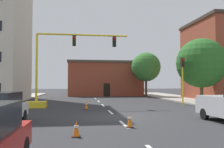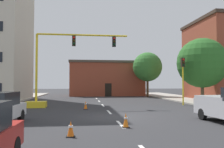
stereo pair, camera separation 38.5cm
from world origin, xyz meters
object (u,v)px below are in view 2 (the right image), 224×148
traffic_cone_roadside_a (71,129)px  tree_right_far (147,67)px  traffic_signal_gantry (50,83)px  traffic_cone_roadside_b (126,120)px  traffic_light_pole_right (183,70)px  tree_right_mid (202,63)px  traffic_cone_roadside_c (86,105)px

traffic_cone_roadside_a → tree_right_far: bearing=68.2°
traffic_signal_gantry → traffic_cone_roadside_b: bearing=-64.3°
traffic_light_pole_right → traffic_cone_roadside_a: bearing=-129.2°
traffic_light_pole_right → tree_right_far: bearing=88.7°
traffic_signal_gantry → traffic_light_pole_right: 13.15m
traffic_signal_gantry → tree_right_mid: tree_right_mid is taller
traffic_signal_gantry → traffic_light_pole_right: (13.08, 0.55, 1.27)m
tree_right_mid → traffic_cone_roadside_c: (-12.81, -4.30, -4.08)m
traffic_signal_gantry → traffic_light_pole_right: size_ratio=1.94×
traffic_signal_gantry → tree_right_mid: size_ratio=1.30×
traffic_signal_gantry → traffic_cone_roadside_b: (5.13, -10.67, -1.90)m
tree_right_far → traffic_cone_roadside_b: tree_right_far is taller
traffic_light_pole_right → traffic_cone_roadside_c: traffic_light_pole_right is taller
traffic_cone_roadside_a → tree_right_mid: bearing=47.3°
traffic_cone_roadside_b → tree_right_far: bearing=72.1°
traffic_cone_roadside_a → traffic_cone_roadside_c: traffic_cone_roadside_c is taller
traffic_signal_gantry → traffic_cone_roadside_b: traffic_signal_gantry is taller
traffic_light_pole_right → tree_right_far: 14.45m
traffic_signal_gantry → traffic_light_pole_right: bearing=2.4°
traffic_light_pole_right → traffic_cone_roadside_b: traffic_light_pole_right is taller
tree_right_mid → tree_right_far: size_ratio=0.99×
traffic_light_pole_right → traffic_cone_roadside_c: (-9.83, -2.57, -3.17)m
traffic_cone_roadside_a → traffic_cone_roadside_c: (0.75, 10.38, 0.03)m
tree_right_mid → tree_right_far: 12.94m
tree_right_mid → traffic_cone_roadside_b: bearing=-130.2°
traffic_cone_roadside_b → traffic_cone_roadside_c: (-1.87, 8.65, -0.01)m
traffic_signal_gantry → traffic_cone_roadside_c: bearing=-31.8°
traffic_light_pole_right → traffic_cone_roadside_b: (-7.96, -11.23, -3.17)m
traffic_light_pole_right → traffic_cone_roadside_b: 14.12m
traffic_cone_roadside_b → traffic_signal_gantry: bearing=115.7°
traffic_cone_roadside_a → traffic_cone_roadside_b: size_ratio=0.91×
tree_right_far → traffic_cone_roadside_b: (-8.29, -25.61, -4.48)m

